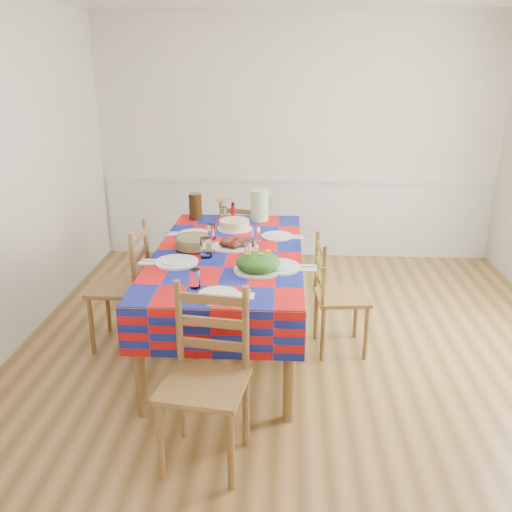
{
  "coord_description": "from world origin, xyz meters",
  "views": [
    {
      "loc": [
        -0.12,
        -3.66,
        2.16
      ],
      "look_at": [
        -0.33,
        0.14,
        0.81
      ],
      "focal_mm": 38.0,
      "sensor_mm": 36.0,
      "label": 1
    }
  ],
  "objects": [
    {
      "name": "wainscot",
      "position": [
        0.0,
        2.48,
        0.49
      ],
      "size": [
        4.41,
        0.06,
        0.92
      ],
      "color": "silver",
      "rests_on": "room"
    },
    {
      "name": "chair_far",
      "position": [
        -0.56,
        1.55,
        0.44
      ],
      "size": [
        0.47,
        0.46,
        0.89
      ],
      "rotation": [
        0.0,
        0.0,
        2.9
      ],
      "color": "brown",
      "rests_on": "room"
    },
    {
      "name": "serving_utensils",
      "position": [
        -0.39,
        0.12,
        0.81
      ],
      "size": [
        0.15,
        0.34,
        0.01
      ],
      "color": "black",
      "rests_on": "dining_table"
    },
    {
      "name": "dining_table",
      "position": [
        -0.55,
        0.23,
        0.72
      ],
      "size": [
        1.12,
        2.08,
        0.81
      ],
      "color": "brown",
      "rests_on": "room"
    },
    {
      "name": "tea_pitcher",
      "position": [
        -0.94,
        1.1,
        0.93
      ],
      "size": [
        0.12,
        0.12,
        0.24
      ],
      "primitive_type": "cylinder",
      "color": "black",
      "rests_on": "dining_table"
    },
    {
      "name": "chair_near",
      "position": [
        -0.54,
        -1.09,
        0.51
      ],
      "size": [
        0.51,
        0.49,
        1.03
      ],
      "rotation": [
        0.0,
        0.0,
        -0.14
      ],
      "color": "brown",
      "rests_on": "room"
    },
    {
      "name": "hot_sauce",
      "position": [
        -0.6,
        1.12,
        0.89
      ],
      "size": [
        0.04,
        0.04,
        0.16
      ],
      "primitive_type": "cylinder",
      "color": "red",
      "rests_on": "dining_table"
    },
    {
      "name": "setting_near_head",
      "position": [
        -0.57,
        -0.58,
        0.84
      ],
      "size": [
        0.42,
        0.28,
        0.12
      ],
      "color": "white",
      "rests_on": "dining_table"
    },
    {
      "name": "setting_left_far",
      "position": [
        -0.82,
        0.59,
        0.84
      ],
      "size": [
        0.47,
        0.28,
        0.12
      ],
      "rotation": [
        0.0,
        0.0,
        1.57
      ],
      "color": "white",
      "rests_on": "dining_table"
    },
    {
      "name": "flower_vase",
      "position": [
        -0.68,
        1.09,
        0.9
      ],
      "size": [
        0.14,
        0.12,
        0.22
      ],
      "color": "white",
      "rests_on": "dining_table"
    },
    {
      "name": "cake",
      "position": [
        -0.55,
        0.8,
        0.85
      ],
      "size": [
        0.3,
        0.3,
        0.08
      ],
      "color": "white",
      "rests_on": "dining_table"
    },
    {
      "name": "green_pitcher",
      "position": [
        -0.35,
        1.1,
        0.95
      ],
      "size": [
        0.16,
        0.16,
        0.28
      ],
      "primitive_type": "cylinder",
      "color": "#A4CA8E",
      "rests_on": "dining_table"
    },
    {
      "name": "chair_right",
      "position": [
        0.29,
        0.22,
        0.46
      ],
      "size": [
        0.43,
        0.45,
        0.93
      ],
      "rotation": [
        0.0,
        0.0,
        1.67
      ],
      "color": "brown",
      "rests_on": "room"
    },
    {
      "name": "meat_platter",
      "position": [
        -0.51,
        0.29,
        0.84
      ],
      "size": [
        0.39,
        0.28,
        0.07
      ],
      "color": "white",
      "rests_on": "dining_table"
    },
    {
      "name": "salad_platter",
      "position": [
        -0.3,
        -0.18,
        0.87
      ],
      "size": [
        0.34,
        0.34,
        0.14
      ],
      "color": "white",
      "rests_on": "dining_table"
    },
    {
      "name": "setting_right_near",
      "position": [
        -0.23,
        -0.06,
        0.85
      ],
      "size": [
        0.6,
        0.35,
        0.15
      ],
      "rotation": [
        0.0,
        0.0,
        -1.57
      ],
      "color": "white",
      "rests_on": "dining_table"
    },
    {
      "name": "room",
      "position": [
        0.0,
        0.0,
        1.35
      ],
      "size": [
        4.58,
        5.08,
        2.78
      ],
      "color": "brown",
      "rests_on": "ground"
    },
    {
      "name": "chair_left",
      "position": [
        -1.38,
        0.23,
        0.49
      ],
      "size": [
        0.43,
        0.45,
        1.0
      ],
      "rotation": [
        0.0,
        0.0,
        -1.59
      ],
      "color": "brown",
      "rests_on": "room"
    },
    {
      "name": "setting_left_near",
      "position": [
        -0.83,
        -0.01,
        0.84
      ],
      "size": [
        0.57,
        0.34,
        0.15
      ],
      "rotation": [
        0.0,
        0.0,
        1.57
      ],
      "color": "white",
      "rests_on": "dining_table"
    },
    {
      "name": "pasta_bowl",
      "position": [
        -0.82,
        0.26,
        0.86
      ],
      "size": [
        0.27,
        0.27,
        0.1
      ],
      "color": "white",
      "rests_on": "dining_table"
    },
    {
      "name": "setting_right_far",
      "position": [
        -0.23,
        0.56,
        0.84
      ],
      "size": [
        0.49,
        0.28,
        0.13
      ],
      "rotation": [
        0.0,
        0.0,
        -1.57
      ],
      "color": "white",
      "rests_on": "dining_table"
    },
    {
      "name": "name_card",
      "position": [
        -0.53,
        -0.77,
        0.82
      ],
      "size": [
        0.09,
        0.03,
        0.02
      ],
      "primitive_type": "cube",
      "color": "white",
      "rests_on": "dining_table"
    }
  ]
}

